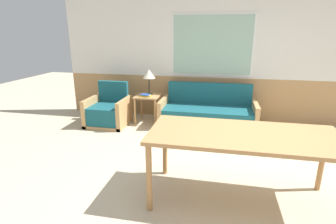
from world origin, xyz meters
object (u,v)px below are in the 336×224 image
armchair (109,112)px  table_lamp (149,74)px  couch (208,115)px  side_table (148,101)px  dining_table (244,140)px

armchair → table_lamp: (0.74, 0.38, 0.71)m
couch → side_table: size_ratio=3.28×
armchair → table_lamp: 1.10m
armchair → couch: bearing=3.1°
armchair → dining_table: bearing=-44.3°
side_table → table_lamp: size_ratio=1.09×
side_table → dining_table: dining_table is taller
couch → dining_table: (0.49, -2.28, 0.46)m
armchair → table_lamp: table_lamp is taller
armchair → dining_table: armchair is taller
couch → side_table: couch is taller
couch → armchair: size_ratio=2.22×
armchair → dining_table: (2.42, -2.02, 0.46)m
couch → armchair: (-1.94, -0.26, 0.01)m
couch → table_lamp: table_lamp is taller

